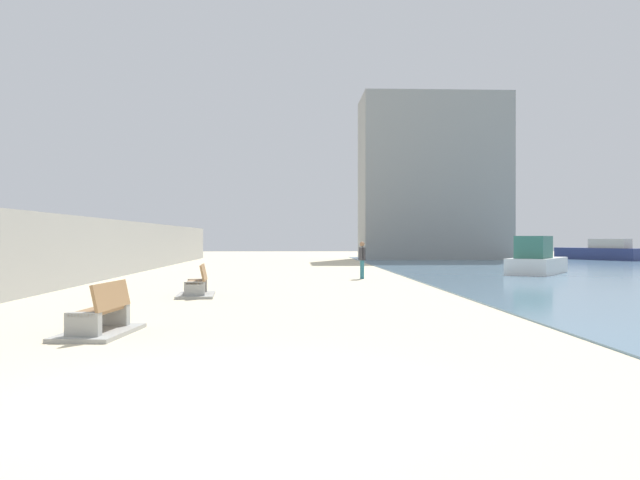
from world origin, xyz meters
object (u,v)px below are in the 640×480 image
(bench_near, at_px, (101,322))
(bench_far, at_px, (197,289))
(boat_mid_bay, at_px, (536,260))
(person_walking, at_px, (362,257))
(boat_far_right, at_px, (600,252))

(bench_near, bearing_deg, bench_far, 85.53)
(boat_mid_bay, bearing_deg, bench_near, -129.25)
(bench_far, xyz_separation_m, person_walking, (5.97, 8.16, 0.71))
(bench_far, bearing_deg, boat_mid_bay, 36.81)
(bench_far, relative_size, boat_mid_bay, 0.43)
(bench_near, xyz_separation_m, person_walking, (6.58, 15.98, 0.71))
(boat_mid_bay, bearing_deg, bench_far, -143.19)
(bench_far, bearing_deg, bench_near, -94.47)
(boat_mid_bay, height_order, boat_far_right, boat_mid_bay)
(bench_far, xyz_separation_m, boat_mid_bay, (14.85, 11.12, 0.47))
(boat_mid_bay, relative_size, boat_far_right, 0.72)
(bench_near, height_order, boat_far_right, boat_far_right)
(bench_near, relative_size, boat_far_right, 0.31)
(bench_near, distance_m, boat_mid_bay, 24.45)
(bench_far, distance_m, boat_far_right, 41.37)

